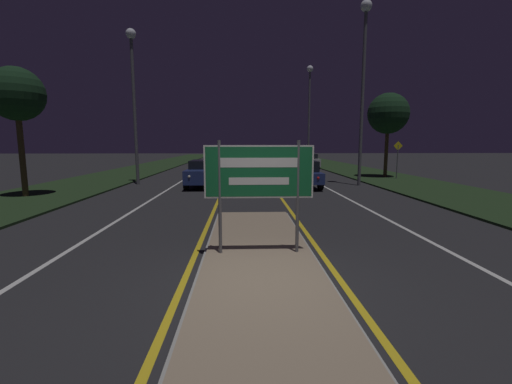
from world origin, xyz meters
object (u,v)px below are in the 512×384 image
Objects in this scene: car_receding_0 at (300,173)px; car_receding_1 at (306,161)px; highway_sign at (259,176)px; streetlight_left_near at (133,82)px; car_approaching_1 at (216,163)px; streetlight_right_far at (309,99)px; warning_sign at (398,156)px; car_approaching_0 at (205,173)px; streetlight_right_near at (364,61)px.

car_receding_1 is at bearing 78.05° from car_receding_0.
highway_sign is 0.51× the size of car_receding_1.
car_approaching_1 is at bearing 67.82° from streetlight_left_near.
highway_sign is 22.80m from car_approaching_1.
warning_sign is (3.70, -11.40, -5.09)m from streetlight_right_far.
streetlight_right_far is 13.02m from warning_sign.
highway_sign reaches higher than car_receding_0.
car_approaching_1 is at bearing -162.16° from car_receding_1.
car_receding_0 is at bearing -3.72° from car_approaching_0.
streetlight_right_near is 6.99m from car_receding_0.
car_receding_0 and car_approaching_0 have the same top height.
streetlight_right_near reaches higher than car_receding_0.
car_receding_1 is (-0.60, 13.10, -6.04)m from streetlight_right_near.
car_receding_0 is 5.21m from car_approaching_0.
car_receding_1 is at bearing 45.02° from streetlight_left_near.
highway_sign is 0.57× the size of car_approaching_0.
car_approaching_1 is 1.75× the size of warning_sign.
streetlight_right_far reaches higher than car_approaching_0.
car_receding_1 is 15.61m from car_approaching_0.
car_approaching_1 is 14.48m from warning_sign.
streetlight_right_far is (-0.16, 14.39, -0.16)m from streetlight_right_near.
streetlight_right_near is 4.07× the size of warning_sign.
streetlight_left_near is (-6.43, 13.17, 4.05)m from highway_sign.
car_approaching_0 is 10.69m from car_approaching_1.
warning_sign is at bearing 57.10° from highway_sign.
streetlight_right_far is at bearing 59.76° from car_approaching_0.
car_receding_0 is 1.02× the size of car_approaching_1.
highway_sign is 0.23× the size of streetlight_right_near.
streetlight_left_near is at bearing -133.10° from streetlight_right_far.
car_approaching_0 is 1.68× the size of warning_sign.
car_receding_0 is 1.79× the size of warning_sign.
highway_sign is 0.95× the size of warning_sign.
car_receding_1 is 1.87× the size of warning_sign.
highway_sign is 0.27× the size of streetlight_left_near.
streetlight_right_far is 2.28× the size of car_approaching_1.
streetlight_left_near reaches higher than car_approaching_1.
highway_sign is at bearing -117.29° from streetlight_right_near.
highway_sign reaches higher than car_approaching_1.
highway_sign is 25.94m from car_receding_1.
highway_sign is at bearing -102.98° from streetlight_right_far.
streetlight_right_far is 2.38× the size of car_approaching_0.
streetlight_left_near is 3.54× the size of warning_sign.
warning_sign is (9.82, 15.18, -0.16)m from highway_sign.
streetlight_right_near is at bearing -4.42° from streetlight_left_near.
car_approaching_0 is 0.96× the size of car_approaching_1.
streetlight_left_near is 1.89× the size of car_receding_1.
streetlight_right_far is 16.43m from car_receding_0.
streetlight_left_near is 18.39m from streetlight_right_far.
streetlight_right_far is 3.98× the size of warning_sign.
streetlight_right_far is at bearing 77.02° from highway_sign.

